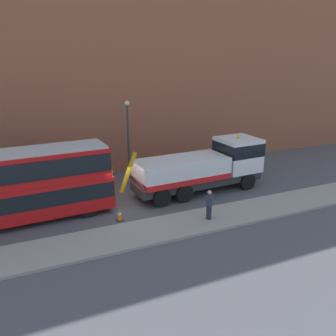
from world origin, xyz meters
TOP-DOWN VIEW (x-y plane):
  - ground_plane at (0.00, 0.00)m, footprint 120.00×120.00m
  - near_kerb at (0.00, -4.20)m, footprint 60.00×2.80m
  - building_facade at (0.00, 6.87)m, footprint 60.00×1.50m
  - recovery_tow_truck at (5.79, -0.01)m, footprint 10.19×3.03m
  - double_decker_bus at (-6.31, -0.03)m, footprint 11.13×3.03m
  - pedestrian_bystander at (3.66, -4.29)m, footprint 0.47×0.46m
  - traffic_cone_near_bus at (-0.87, -2.13)m, footprint 0.36×0.36m
  - street_lamp at (1.97, 4.67)m, footprint 0.36×0.36m

SIDE VIEW (x-z plane):
  - ground_plane at x=0.00m, z-range 0.00..0.00m
  - near_kerb at x=0.00m, z-range 0.00..0.15m
  - traffic_cone_near_bus at x=-0.87m, z-range -0.02..0.70m
  - pedestrian_bystander at x=3.66m, z-range 0.13..1.84m
  - recovery_tow_truck at x=5.79m, z-range -0.08..3.59m
  - double_decker_bus at x=-6.31m, z-range 0.20..4.26m
  - street_lamp at x=1.97m, z-range 0.56..6.39m
  - building_facade at x=0.00m, z-range 0.07..16.07m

